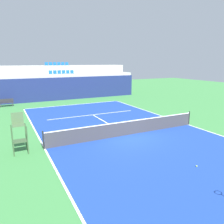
# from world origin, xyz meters

# --- Properties ---
(ground_plane) EXTENTS (80.00, 80.00, 0.00)m
(ground_plane) POSITION_xyz_m (0.00, 0.00, 0.00)
(ground_plane) COLOR #387A3D
(court_surface) EXTENTS (11.00, 24.00, 0.01)m
(court_surface) POSITION_xyz_m (0.00, 0.00, 0.01)
(court_surface) COLOR navy
(court_surface) RESTS_ON ground_plane
(baseline_far) EXTENTS (11.00, 0.10, 0.00)m
(baseline_far) POSITION_xyz_m (0.00, 11.95, 0.01)
(baseline_far) COLOR white
(baseline_far) RESTS_ON court_surface
(sideline_left) EXTENTS (0.10, 24.00, 0.00)m
(sideline_left) POSITION_xyz_m (-5.45, 0.00, 0.01)
(sideline_left) COLOR white
(sideline_left) RESTS_ON court_surface
(sideline_right) EXTENTS (0.10, 24.00, 0.00)m
(sideline_right) POSITION_xyz_m (5.45, 0.00, 0.01)
(sideline_right) COLOR white
(sideline_right) RESTS_ON court_surface
(service_line_far) EXTENTS (8.26, 0.10, 0.00)m
(service_line_far) POSITION_xyz_m (0.00, 6.40, 0.01)
(service_line_far) COLOR white
(service_line_far) RESTS_ON court_surface
(centre_service_line) EXTENTS (0.10, 6.40, 0.00)m
(centre_service_line) POSITION_xyz_m (0.00, 3.20, 0.01)
(centre_service_line) COLOR white
(centre_service_line) RESTS_ON court_surface
(back_wall) EXTENTS (19.76, 0.30, 2.87)m
(back_wall) POSITION_xyz_m (0.00, 15.76, 1.44)
(back_wall) COLOR navy
(back_wall) RESTS_ON ground_plane
(stands_tier_lower) EXTENTS (19.76, 2.40, 3.26)m
(stands_tier_lower) POSITION_xyz_m (0.00, 17.11, 1.63)
(stands_tier_lower) COLOR #9E9E99
(stands_tier_lower) RESTS_ON ground_plane
(stands_tier_upper) EXTENTS (19.76, 2.40, 4.30)m
(stands_tier_upper) POSITION_xyz_m (0.00, 19.51, 2.15)
(stands_tier_upper) COLOR #9E9E99
(stands_tier_upper) RESTS_ON ground_plane
(seating_row_lower) EXTENTS (3.31, 0.44, 0.44)m
(seating_row_lower) POSITION_xyz_m (-0.00, 17.20, 3.39)
(seating_row_lower) COLOR #145193
(seating_row_lower) RESTS_ON stands_tier_lower
(seating_row_upper) EXTENTS (3.31, 0.44, 0.44)m
(seating_row_upper) POSITION_xyz_m (-0.00, 19.60, 4.43)
(seating_row_upper) COLOR #145193
(seating_row_upper) RESTS_ON stands_tier_upper
(tennis_net) EXTENTS (11.08, 0.08, 1.07)m
(tennis_net) POSITION_xyz_m (0.00, 0.00, 0.51)
(tennis_net) COLOR black
(tennis_net) RESTS_ON court_surface
(umpire_chair) EXTENTS (0.76, 0.66, 2.20)m
(umpire_chair) POSITION_xyz_m (-6.70, 0.06, 1.19)
(umpire_chair) COLOR #334C2D
(umpire_chair) RESTS_ON ground_plane
(player_bench) EXTENTS (1.50, 0.40, 0.85)m
(player_bench) POSITION_xyz_m (-7.00, 14.24, 0.51)
(player_bench) COLOR #232328
(player_bench) RESTS_ON ground_plane
(tennis_ball_0) EXTENTS (0.07, 0.07, 0.07)m
(tennis_ball_0) POSITION_xyz_m (0.51, -5.41, 0.04)
(tennis_ball_0) COLOR #CCE033
(tennis_ball_0) RESTS_ON court_surface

